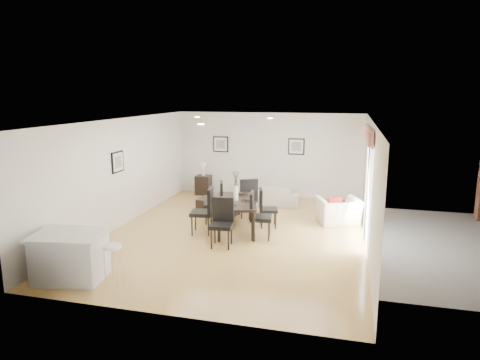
% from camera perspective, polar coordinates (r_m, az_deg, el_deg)
% --- Properties ---
extents(ground, '(8.00, 8.00, 0.00)m').
position_cam_1_polar(ground, '(10.36, -0.46, -7.11)').
color(ground, tan).
rests_on(ground, ground).
extents(wall_back, '(6.00, 0.04, 2.70)m').
position_cam_1_polar(wall_back, '(13.86, 3.80, 3.37)').
color(wall_back, silver).
rests_on(wall_back, ground).
extents(wall_front, '(6.00, 0.04, 2.70)m').
position_cam_1_polar(wall_front, '(6.35, -9.86, -6.64)').
color(wall_front, silver).
rests_on(wall_front, ground).
extents(wall_left, '(0.04, 8.00, 2.70)m').
position_cam_1_polar(wall_left, '(11.15, -15.54, 0.98)').
color(wall_left, silver).
rests_on(wall_left, ground).
extents(wall_right, '(0.04, 8.00, 2.70)m').
position_cam_1_polar(wall_right, '(9.70, 16.93, -0.64)').
color(wall_right, silver).
rests_on(wall_right, ground).
extents(ceiling, '(6.00, 8.00, 0.02)m').
position_cam_1_polar(ceiling, '(9.83, -0.48, 7.97)').
color(ceiling, white).
rests_on(ceiling, wall_back).
extents(sofa, '(2.22, 1.04, 0.63)m').
position_cam_1_polar(sofa, '(12.91, 3.10, -1.92)').
color(sofa, gray).
rests_on(sofa, ground).
extents(armchair, '(1.27, 1.19, 0.66)m').
position_cam_1_polar(armchair, '(11.30, 13.01, -4.06)').
color(armchair, silver).
rests_on(armchair, ground).
extents(dining_table, '(1.37, 1.99, 0.75)m').
position_cam_1_polar(dining_table, '(10.42, -0.57, -3.11)').
color(dining_table, black).
rests_on(dining_table, ground).
extents(dining_chair_wnear, '(0.57, 0.57, 1.12)m').
position_cam_1_polar(dining_chair_wnear, '(10.20, -4.62, -3.77)').
color(dining_chair_wnear, black).
rests_on(dining_chair_wnear, ground).
extents(dining_chair_wfar, '(0.61, 0.61, 1.08)m').
position_cam_1_polar(dining_chair_wfar, '(11.05, -3.10, -2.67)').
color(dining_chair_wfar, black).
rests_on(dining_chair_wfar, ground).
extents(dining_chair_enear, '(0.55, 0.55, 1.09)m').
position_cam_1_polar(dining_chair_enear, '(9.85, 2.29, -4.40)').
color(dining_chair_enear, black).
rests_on(dining_chair_enear, ground).
extents(dining_chair_efar, '(0.54, 0.54, 0.98)m').
position_cam_1_polar(dining_chair_efar, '(10.71, 3.36, -3.45)').
color(dining_chair_efar, black).
rests_on(dining_chair_efar, ground).
extents(dining_chair_head, '(0.52, 0.52, 1.06)m').
position_cam_1_polar(dining_chair_head, '(9.41, -2.39, -5.27)').
color(dining_chair_head, black).
rests_on(dining_chair_head, ground).
extents(dining_chair_foot, '(0.64, 0.64, 1.08)m').
position_cam_1_polar(dining_chair_foot, '(11.48, 1.08, -2.11)').
color(dining_chair_foot, black).
rests_on(dining_chair_foot, ground).
extents(vase, '(0.94, 1.43, 0.73)m').
position_cam_1_polar(vase, '(10.33, -0.57, -1.11)').
color(vase, white).
rests_on(vase, dining_table).
extents(coffee_table, '(1.14, 0.74, 0.43)m').
position_cam_1_polar(coffee_table, '(11.92, -2.93, -3.53)').
color(coffee_table, black).
rests_on(coffee_table, ground).
extents(side_table, '(0.49, 0.49, 0.63)m').
position_cam_1_polar(side_table, '(14.25, -4.88, -0.65)').
color(side_table, black).
rests_on(side_table, ground).
extents(table_lamp, '(0.22, 0.22, 0.42)m').
position_cam_1_polar(table_lamp, '(14.14, -4.93, 1.68)').
color(table_lamp, white).
rests_on(table_lamp, side_table).
extents(cushion, '(0.35, 0.22, 0.33)m').
position_cam_1_polar(cushion, '(11.15, 12.56, -3.11)').
color(cushion, maroon).
rests_on(cushion, armchair).
extents(kitchen_island, '(1.38, 1.15, 0.87)m').
position_cam_1_polar(kitchen_island, '(8.37, -21.66, -9.40)').
color(kitchen_island, silver).
rests_on(kitchen_island, ground).
extents(bar_stool, '(0.33, 0.33, 0.72)m').
position_cam_1_polar(bar_stool, '(7.85, -16.62, -9.01)').
color(bar_stool, white).
rests_on(bar_stool, ground).
extents(framed_print_back_left, '(0.52, 0.04, 0.52)m').
position_cam_1_polar(framed_print_back_left, '(14.17, -2.60, 4.79)').
color(framed_print_back_left, black).
rests_on(framed_print_back_left, wall_back).
extents(framed_print_back_right, '(0.52, 0.04, 0.52)m').
position_cam_1_polar(framed_print_back_right, '(13.65, 7.52, 4.45)').
color(framed_print_back_right, black).
rests_on(framed_print_back_right, wall_back).
extents(framed_print_left_wall, '(0.04, 0.52, 0.52)m').
position_cam_1_polar(framed_print_left_wall, '(10.92, -16.00, 2.33)').
color(framed_print_left_wall, black).
rests_on(framed_print_left_wall, wall_left).
extents(sliding_door, '(0.12, 2.70, 2.57)m').
position_cam_1_polar(sliding_door, '(9.93, 16.71, 1.50)').
color(sliding_door, white).
rests_on(sliding_door, wall_right).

